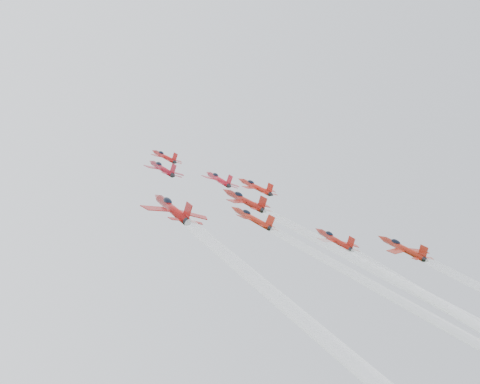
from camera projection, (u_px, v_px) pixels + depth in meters
jet_lead at (164, 156)px, 143.66m from camera, size 8.59×11.02×6.90m
jet_row2_left at (162, 168)px, 123.86m from camera, size 9.23×11.84×7.42m
jet_row2_center at (218, 179)px, 134.29m from camera, size 9.56×12.27×7.69m
jet_row2_right at (255, 187)px, 141.33m from camera, size 9.79×12.56×7.87m
jet_center at (450, 317)px, 76.47m from camera, size 10.31×97.56×57.02m
jet_rear_left at (446, 335)px, 67.89m from camera, size 8.46×80.12×46.83m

